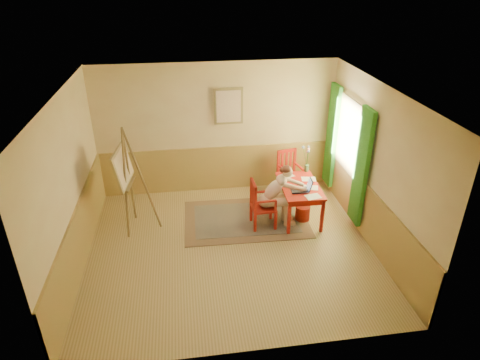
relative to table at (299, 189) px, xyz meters
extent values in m
cube|color=tan|center=(-1.44, -0.81, -0.64)|extent=(5.00, 4.50, 0.02)
cube|color=white|center=(-1.44, -0.81, 2.18)|extent=(5.00, 4.50, 0.02)
cube|color=tan|center=(-1.44, 1.45, 0.77)|extent=(5.00, 0.02, 2.80)
cube|color=tan|center=(-1.44, -3.07, 0.77)|extent=(5.00, 0.02, 2.80)
cube|color=tan|center=(-3.95, -0.81, 0.77)|extent=(0.02, 4.50, 2.80)
cube|color=tan|center=(1.07, -0.81, 0.77)|extent=(0.02, 4.50, 2.80)
cube|color=tan|center=(-1.44, 1.42, -0.13)|extent=(5.00, 0.04, 1.00)
cube|color=tan|center=(-3.92, -0.81, -0.13)|extent=(0.04, 4.50, 1.00)
cube|color=tan|center=(1.04, -0.81, -0.13)|extent=(0.04, 4.50, 1.00)
cube|color=white|center=(1.03, 0.29, 0.92)|extent=(0.02, 1.00, 1.30)
cube|color=olive|center=(1.01, 0.29, 0.92)|extent=(0.03, 1.12, 1.42)
cube|color=green|center=(0.96, -0.49, 0.62)|extent=(0.08, 0.45, 2.20)
cube|color=green|center=(0.96, 1.07, 0.62)|extent=(0.08, 0.45, 2.20)
cube|color=olive|center=(-1.19, 1.40, 1.27)|extent=(0.60, 0.04, 0.76)
cube|color=beige|center=(-1.19, 1.37, 1.27)|extent=(0.50, 0.02, 0.66)
cube|color=#8C7251|center=(-1.03, 0.06, -0.62)|extent=(2.44, 1.66, 0.01)
cube|color=black|center=(-1.03, 0.06, -0.62)|extent=(2.03, 1.25, 0.01)
cube|color=#B22217|center=(0.00, 0.00, 0.07)|extent=(0.75, 1.22, 0.04)
cube|color=#B22217|center=(0.00, 0.00, 0.00)|extent=(0.65, 1.12, 0.10)
cube|color=#B22217|center=(-0.33, -0.54, -0.29)|extent=(0.06, 0.06, 0.68)
cube|color=#B22217|center=(0.30, -0.56, -0.29)|extent=(0.06, 0.06, 0.68)
cube|color=#B22217|center=(-0.30, 0.56, -0.29)|extent=(0.06, 0.06, 0.68)
cube|color=#B22217|center=(0.33, 0.54, -0.29)|extent=(0.06, 0.06, 0.68)
cube|color=#B22217|center=(-0.74, -0.21, -0.22)|extent=(0.45, 0.44, 0.04)
cube|color=#B22217|center=(-0.93, -0.40, -0.44)|extent=(0.05, 0.05, 0.39)
cube|color=#B22217|center=(-0.54, -0.38, -0.44)|extent=(0.05, 0.05, 0.39)
cube|color=#B22217|center=(-0.94, -0.03, -0.44)|extent=(0.05, 0.05, 0.39)
cube|color=#B22217|center=(-0.55, -0.01, -0.44)|extent=(0.05, 0.05, 0.39)
cube|color=#B22217|center=(-0.93, -0.40, 0.06)|extent=(0.05, 0.05, 0.53)
cube|color=#B22217|center=(-0.94, -0.03, 0.06)|extent=(0.05, 0.05, 0.53)
cube|color=#B22217|center=(-0.94, -0.21, 0.30)|extent=(0.06, 0.42, 0.06)
cube|color=#B22217|center=(-0.93, -0.31, 0.05)|extent=(0.03, 0.04, 0.43)
cube|color=#B22217|center=(-0.94, -0.21, 0.05)|extent=(0.03, 0.04, 0.43)
cube|color=#B22217|center=(-0.94, -0.12, 0.05)|extent=(0.03, 0.04, 0.43)
cube|color=#B22217|center=(-0.73, -0.39, 0.01)|extent=(0.39, 0.05, 0.03)
cube|color=#B22217|center=(-0.55, -0.39, -0.10)|extent=(0.04, 0.04, 0.21)
cube|color=#B22217|center=(-0.75, -0.02, 0.01)|extent=(0.39, 0.05, 0.03)
cube|color=#B22217|center=(-0.56, -0.01, -0.10)|extent=(0.04, 0.04, 0.21)
cube|color=#B22217|center=(0.06, 0.91, -0.21)|extent=(0.52, 0.53, 0.04)
cube|color=#B22217|center=(-0.17, 1.07, -0.43)|extent=(0.06, 0.06, 0.40)
cube|color=#B22217|center=(-0.09, 0.67, -0.43)|extent=(0.06, 0.06, 0.40)
cube|color=#B22217|center=(0.20, 1.15, -0.43)|extent=(0.06, 0.06, 0.40)
cube|color=#B22217|center=(0.28, 0.75, -0.43)|extent=(0.06, 0.06, 0.40)
cube|color=#B22217|center=(-0.17, 1.07, 0.09)|extent=(0.06, 0.06, 0.54)
cube|color=#B22217|center=(0.20, 1.15, 0.09)|extent=(0.06, 0.06, 0.54)
cube|color=#B22217|center=(0.01, 1.11, 0.33)|extent=(0.44, 0.14, 0.06)
cube|color=#B22217|center=(-0.08, 1.09, 0.07)|extent=(0.05, 0.04, 0.44)
cube|color=#B22217|center=(0.01, 1.11, 0.07)|extent=(0.05, 0.04, 0.44)
cube|color=#B22217|center=(0.11, 1.13, 0.07)|extent=(0.05, 0.04, 0.44)
cube|color=#B22217|center=(-0.13, 0.87, 0.03)|extent=(0.12, 0.40, 0.03)
cube|color=#B22217|center=(-0.09, 0.68, -0.08)|extent=(0.05, 0.05, 0.22)
cube|color=#B22217|center=(0.24, 0.95, 0.03)|extent=(0.12, 0.40, 0.03)
cube|color=#B22217|center=(0.28, 0.76, -0.08)|extent=(0.05, 0.05, 0.22)
ellipsoid|color=beige|center=(-0.70, -0.20, -0.08)|extent=(0.29, 0.36, 0.22)
cylinder|color=beige|center=(-0.50, -0.28, -0.09)|extent=(0.44, 0.17, 0.15)
cylinder|color=beige|center=(-0.50, -0.10, -0.09)|extent=(0.44, 0.17, 0.15)
cylinder|color=beige|center=(-0.29, -0.27, -0.35)|extent=(0.12, 0.12, 0.49)
cylinder|color=beige|center=(-0.30, -0.10, -0.35)|extent=(0.12, 0.12, 0.49)
cube|color=beige|center=(-0.23, -0.27, -0.59)|extent=(0.21, 0.10, 0.07)
cube|color=beige|center=(-0.23, -0.10, -0.59)|extent=(0.21, 0.10, 0.07)
ellipsoid|color=beige|center=(-0.56, -0.19, 0.13)|extent=(0.48, 0.30, 0.52)
ellipsoid|color=beige|center=(-0.41, -0.19, 0.32)|extent=(0.21, 0.30, 0.18)
sphere|color=beige|center=(-0.31, -0.19, 0.48)|extent=(0.20, 0.20, 0.20)
ellipsoid|color=#5C2D1D|center=(-0.33, -0.19, 0.54)|extent=(0.19, 0.20, 0.14)
sphere|color=#5C2D1D|center=(-0.41, -0.19, 0.53)|extent=(0.11, 0.11, 0.10)
cylinder|color=beige|center=(-0.31, -0.33, 0.27)|extent=(0.22, 0.10, 0.15)
cylinder|color=beige|center=(-0.10, -0.30, 0.19)|extent=(0.30, 0.15, 0.17)
sphere|color=beige|center=(-0.22, -0.34, 0.24)|extent=(0.09, 0.09, 0.09)
sphere|color=beige|center=(0.03, -0.27, 0.14)|extent=(0.07, 0.07, 0.07)
cylinder|color=beige|center=(-0.33, -0.04, 0.27)|extent=(0.23, 0.12, 0.15)
cylinder|color=beige|center=(-0.10, -0.05, 0.19)|extent=(0.30, 0.13, 0.17)
sphere|color=beige|center=(-0.23, -0.03, 0.24)|extent=(0.09, 0.09, 0.09)
sphere|color=beige|center=(0.02, -0.08, 0.14)|extent=(0.07, 0.07, 0.07)
cube|color=#1E2338|center=(-0.07, -0.22, 0.10)|extent=(0.33, 0.25, 0.02)
cube|color=#2D3342|center=(-0.07, -0.22, 0.10)|extent=(0.29, 0.19, 0.00)
cube|color=#1E2338|center=(0.12, -0.23, 0.21)|extent=(0.08, 0.23, 0.22)
cube|color=#99BFF2|center=(0.11, -0.23, 0.21)|extent=(0.06, 0.19, 0.18)
cube|color=white|center=(0.12, -0.48, 0.09)|extent=(0.31, 0.24, 0.00)
cube|color=white|center=(0.24, 0.21, 0.09)|extent=(0.31, 0.24, 0.00)
cube|color=white|center=(-0.15, 0.42, 0.09)|extent=(0.32, 0.27, 0.00)
cube|color=white|center=(0.18, -0.13, 0.09)|extent=(0.32, 0.27, 0.00)
cylinder|color=#3F724C|center=(0.29, 0.56, 0.16)|extent=(0.11, 0.11, 0.14)
cylinder|color=#3F7233|center=(0.26, 0.61, 0.40)|extent=(0.09, 0.10, 0.38)
sphere|color=#728CD8|center=(0.22, 0.65, 0.59)|extent=(0.07, 0.07, 0.06)
cylinder|color=#3F7233|center=(0.28, 0.52, 0.41)|extent=(0.03, 0.09, 0.40)
sphere|color=pink|center=(0.27, 0.48, 0.61)|extent=(0.05, 0.05, 0.04)
cylinder|color=#3F7233|center=(0.30, 0.58, 0.36)|extent=(0.02, 0.04, 0.29)
sphere|color=pink|center=(0.30, 0.60, 0.51)|extent=(0.06, 0.06, 0.05)
cylinder|color=#3F7233|center=(0.28, 0.50, 0.40)|extent=(0.03, 0.12, 0.37)
sphere|color=#728CD8|center=(0.27, 0.45, 0.58)|extent=(0.06, 0.06, 0.05)
cylinder|color=#3F7233|center=(0.32, 0.61, 0.38)|extent=(0.06, 0.10, 0.33)
sphere|color=pink|center=(0.34, 0.65, 0.54)|extent=(0.06, 0.06, 0.05)
cylinder|color=#3F7233|center=(0.31, 0.59, 0.38)|extent=(0.04, 0.06, 0.33)
sphere|color=pink|center=(0.32, 0.61, 0.55)|extent=(0.05, 0.05, 0.04)
cylinder|color=#3F7233|center=(0.31, 0.61, 0.40)|extent=(0.05, 0.11, 0.38)
sphere|color=#728CD8|center=(0.33, 0.66, 0.59)|extent=(0.06, 0.06, 0.04)
cylinder|color=maroon|center=(0.07, -0.10, -0.48)|extent=(0.34, 0.34, 0.30)
cylinder|color=brown|center=(-3.22, -0.06, 0.38)|extent=(0.14, 0.37, 2.03)
cylinder|color=brown|center=(-3.18, 0.27, 0.38)|extent=(0.06, 0.37, 2.03)
cylinder|color=brown|center=(-2.93, 0.07, 0.38)|extent=(0.53, 0.10, 2.03)
cylinder|color=brown|center=(-3.22, 0.11, 0.30)|extent=(0.10, 0.57, 0.03)
cube|color=brown|center=(-3.16, 0.10, 0.30)|extent=(0.14, 0.62, 0.03)
cube|color=olive|center=(-3.25, 0.11, 0.65)|extent=(0.26, 0.91, 0.67)
cube|color=beige|center=(-3.23, 0.11, 0.65)|extent=(0.21, 0.82, 0.58)
camera|label=1|loc=(-2.13, -6.77, 3.83)|focal=31.08mm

